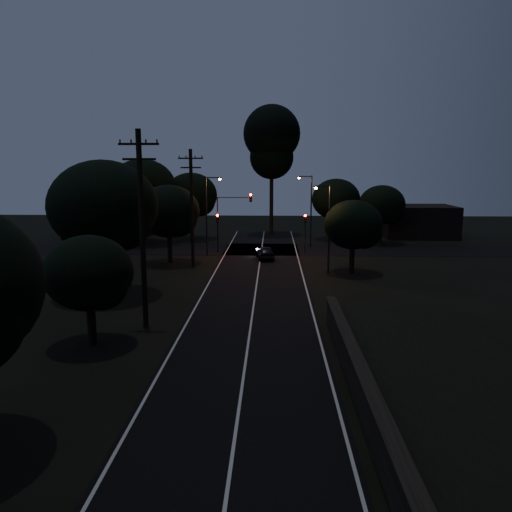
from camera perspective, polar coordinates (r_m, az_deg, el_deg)
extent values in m
plane|color=black|center=(15.18, -3.48, -26.30)|extent=(160.00, 160.00, 0.00)
cube|color=black|center=(35.33, -0.11, -4.55)|extent=(8.00, 70.00, 0.02)
cube|color=black|center=(54.90, 0.65, 0.78)|extent=(60.00, 8.00, 0.02)
cube|color=beige|center=(35.33, -0.11, -4.53)|extent=(0.12, 70.00, 0.01)
cube|color=beige|center=(35.66, -6.16, -4.45)|extent=(0.12, 70.00, 0.01)
cube|color=beige|center=(35.39, 5.99, -4.56)|extent=(0.12, 70.00, 0.01)
cube|color=black|center=(17.58, 13.41, -18.17)|extent=(0.40, 26.00, 1.50)
cube|color=black|center=(17.21, 13.53, -15.82)|extent=(0.55, 26.00, 0.10)
cube|color=black|center=(18.60, 24.23, -17.69)|extent=(6.50, 26.00, 1.20)
cylinder|color=black|center=(28.31, -12.89, 2.81)|extent=(0.30, 0.30, 11.00)
cube|color=black|center=(28.11, -13.28, 12.36)|extent=(2.20, 0.12, 0.12)
cube|color=black|center=(28.09, -13.21, 10.73)|extent=(1.80, 0.12, 0.12)
cylinder|color=black|center=(44.89, -7.35, 5.32)|extent=(0.30, 0.30, 10.50)
cube|color=black|center=(44.73, -7.49, 11.01)|extent=(2.20, 0.12, 0.12)
cube|color=black|center=(44.73, -7.46, 9.99)|extent=(1.80, 0.12, 0.12)
cylinder|color=black|center=(27.05, -18.27, -7.46)|extent=(0.44, 0.44, 2.10)
ellipsoid|color=black|center=(26.38, -18.60, -1.81)|extent=(4.46, 4.46, 3.79)
sphere|color=black|center=(25.80, -17.26, -3.01)|extent=(2.67, 2.67, 2.67)
cylinder|color=black|center=(36.83, -16.67, -1.62)|extent=(0.44, 0.44, 3.48)
ellipsoid|color=black|center=(36.20, -17.04, 5.46)|extent=(7.51, 7.51, 6.38)
sphere|color=black|center=(35.15, -15.34, 4.18)|extent=(4.51, 4.51, 4.51)
cylinder|color=black|center=(47.77, -9.82, 0.84)|extent=(0.44, 0.44, 2.71)
ellipsoid|color=black|center=(47.34, -9.95, 5.06)|extent=(5.79, 5.79, 4.92)
sphere|color=black|center=(46.63, -8.86, 4.30)|extent=(3.47, 3.47, 3.47)
cylinder|color=black|center=(63.42, -7.35, 3.35)|extent=(0.44, 0.44, 3.04)
ellipsoid|color=black|center=(63.07, -7.43, 6.93)|extent=(6.51, 6.51, 5.54)
sphere|color=black|center=(62.30, -6.47, 6.31)|extent=(3.91, 3.91, 3.91)
cylinder|color=black|center=(60.53, -12.65, 3.17)|extent=(0.44, 0.44, 3.68)
ellipsoid|color=black|center=(60.15, -12.83, 7.66)|extent=(7.75, 7.75, 6.59)
sphere|color=black|center=(59.11, -11.71, 6.91)|extent=(4.65, 4.65, 4.65)
cylinder|color=black|center=(63.08, 9.03, 3.15)|extent=(0.44, 0.44, 2.77)
ellipsoid|color=black|center=(62.75, 9.13, 6.42)|extent=(5.95, 5.95, 5.06)
sphere|color=black|center=(62.34, 10.13, 5.82)|extent=(3.57, 3.57, 3.57)
cylinder|color=black|center=(60.99, 14.04, 2.62)|extent=(0.44, 0.44, 2.53)
ellipsoid|color=black|center=(60.66, 14.18, 5.70)|extent=(5.40, 5.40, 4.59)
sphere|color=black|center=(60.38, 15.14, 5.12)|extent=(3.24, 3.24, 3.24)
cylinder|color=black|center=(43.39, 10.90, -0.40)|extent=(0.44, 0.44, 2.32)
ellipsoid|color=black|center=(42.95, 11.03, 3.55)|extent=(4.92, 4.92, 4.18)
sphere|color=black|center=(42.67, 12.25, 2.79)|extent=(2.95, 2.95, 2.95)
cylinder|color=black|center=(67.28, 1.77, 6.52)|extent=(0.50, 0.50, 9.34)
sphere|color=black|center=(67.27, 1.81, 13.82)|extent=(7.47, 7.47, 7.47)
sphere|color=black|center=(67.15, 1.80, 11.22)|extent=(5.77, 5.77, 5.77)
cube|color=black|center=(67.91, -16.31, 4.06)|extent=(10.00, 8.00, 4.40)
cube|color=black|center=(68.15, 17.98, 3.82)|extent=(9.00, 7.00, 4.00)
cylinder|color=black|center=(52.99, -4.38, 2.15)|extent=(0.12, 0.12, 3.20)
cube|color=black|center=(52.74, -4.41, 4.35)|extent=(0.28, 0.22, 0.90)
sphere|color=#FF0705|center=(52.58, -4.43, 4.66)|extent=(0.22, 0.22, 0.22)
cylinder|color=black|center=(52.77, 5.60, 2.09)|extent=(0.12, 0.12, 3.20)
cube|color=black|center=(52.52, 5.64, 4.31)|extent=(0.28, 0.22, 0.90)
sphere|color=#FF0705|center=(52.36, 5.66, 4.62)|extent=(0.22, 0.22, 0.22)
cylinder|color=black|center=(52.87, -4.40, 3.11)|extent=(0.12, 0.12, 5.00)
cube|color=black|center=(52.29, -0.60, 6.70)|extent=(0.28, 0.22, 0.90)
sphere|color=#FF0705|center=(52.14, -0.61, 7.02)|extent=(0.22, 0.22, 0.22)
cube|color=black|center=(52.40, -2.53, 6.69)|extent=(3.50, 0.08, 0.08)
cylinder|color=black|center=(50.84, -5.68, 4.51)|extent=(0.16, 0.16, 8.00)
cube|color=black|center=(50.51, -4.96, 8.92)|extent=(1.40, 0.10, 0.10)
cube|color=black|center=(50.43, -4.16, 8.87)|extent=(0.35, 0.22, 0.12)
sphere|color=orange|center=(50.44, -4.16, 8.76)|extent=(0.26, 0.26, 0.26)
cylinder|color=black|center=(56.52, 6.31, 5.07)|extent=(0.16, 0.16, 8.00)
cube|color=black|center=(56.26, 5.67, 9.04)|extent=(1.40, 0.10, 0.10)
cube|color=black|center=(56.22, 4.95, 9.00)|extent=(0.35, 0.22, 0.12)
sphere|color=orange|center=(56.22, 4.94, 8.90)|extent=(0.26, 0.26, 0.26)
cylinder|color=black|center=(42.73, 8.36, 3.03)|extent=(0.16, 0.16, 7.50)
cube|color=black|center=(42.37, 7.67, 7.94)|extent=(1.20, 0.10, 0.10)
cube|color=black|center=(42.32, 6.86, 7.89)|extent=(0.35, 0.22, 0.12)
sphere|color=orange|center=(42.32, 6.85, 7.76)|extent=(0.26, 0.26, 0.26)
imported|color=black|center=(49.08, 1.06, 0.41)|extent=(2.06, 4.03, 1.31)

